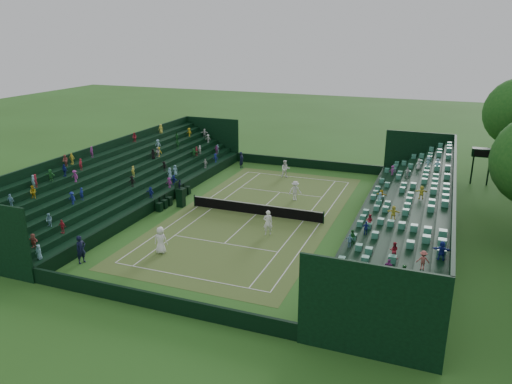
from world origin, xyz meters
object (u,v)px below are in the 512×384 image
at_px(tennis_net, 256,209).
at_px(player_far_east, 295,191).
at_px(player_far_west, 285,169).
at_px(player_near_west, 161,240).
at_px(player_near_east, 268,223).
at_px(umpire_chair, 181,195).

xyz_separation_m(tennis_net, player_far_east, (1.96, 4.77, 0.37)).
xyz_separation_m(tennis_net, player_far_west, (-1.10, 11.37, 0.40)).
distance_m(player_near_west, player_near_east, 8.17).
height_order(tennis_net, player_near_west, player_near_west).
bearing_deg(player_far_west, player_far_east, -86.58).
bearing_deg(player_near_west, tennis_net, -121.86).
bearing_deg(player_near_west, player_far_west, -108.25).
bearing_deg(tennis_net, umpire_chair, -175.96).
relative_size(player_near_east, player_far_west, 1.05).
relative_size(umpire_chair, player_far_west, 1.33).
distance_m(player_far_west, player_far_east, 7.27).
bearing_deg(player_near_east, tennis_net, -83.17).
relative_size(tennis_net, player_near_east, 5.97).
distance_m(tennis_net, umpire_chair, 6.91).
bearing_deg(tennis_net, player_far_east, 67.64).
relative_size(tennis_net, player_near_west, 6.03).
bearing_deg(player_near_east, player_far_west, -103.04).
bearing_deg(umpire_chair, player_near_east, -19.02).
distance_m(umpire_chair, player_far_east, 10.29).
xyz_separation_m(player_near_west, player_far_west, (2.33, 20.78, -0.04)).
distance_m(umpire_chair, player_near_west, 9.57).
bearing_deg(player_near_east, umpire_chair, -45.06).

